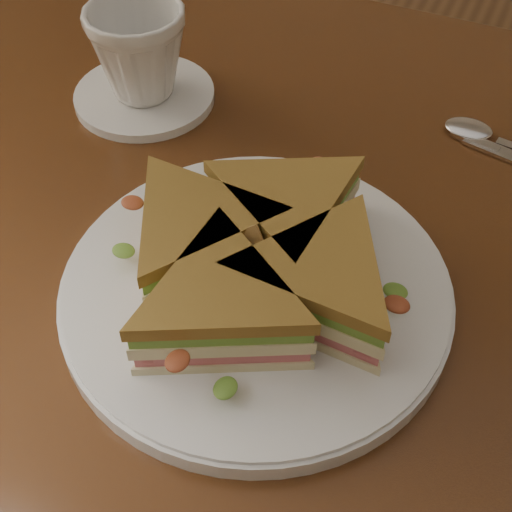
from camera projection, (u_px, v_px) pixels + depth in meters
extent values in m
cube|color=#381C0C|center=(359.00, 255.00, 0.63)|extent=(1.20, 0.80, 0.04)
cylinder|color=#331C0F|center=(108.00, 176.00, 1.27)|extent=(0.06, 0.06, 0.71)
cylinder|color=white|center=(256.00, 291.00, 0.57)|extent=(0.31, 0.31, 0.02)
ellipsoid|color=silver|center=(468.00, 129.00, 0.71)|extent=(0.05, 0.03, 0.01)
cube|color=silver|center=(475.00, 142.00, 0.70)|extent=(0.05, 0.02, 0.00)
cylinder|color=white|center=(145.00, 96.00, 0.75)|extent=(0.15, 0.15, 0.01)
imported|color=white|center=(139.00, 53.00, 0.71)|extent=(0.13, 0.13, 0.09)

